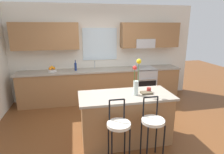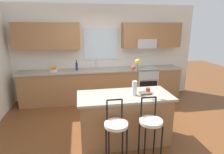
{
  "view_description": "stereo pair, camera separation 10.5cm",
  "coord_description": "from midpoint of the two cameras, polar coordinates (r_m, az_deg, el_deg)",
  "views": [
    {
      "loc": [
        -0.76,
        -3.47,
        2.12
      ],
      "look_at": [
        0.06,
        0.55,
        1.0
      ],
      "focal_mm": 30.34,
      "sensor_mm": 36.0,
      "label": 1
    },
    {
      "loc": [
        -0.66,
        -3.49,
        2.12
      ],
      "look_at": [
        0.06,
        0.55,
        1.0
      ],
      "focal_mm": 30.34,
      "sensor_mm": 36.0,
      "label": 2
    }
  ],
  "objects": [
    {
      "name": "bottle_olive_oil",
      "position": [
        5.29,
        -10.04,
        3.19
      ],
      "size": [
        0.06,
        0.06,
        0.29
      ],
      "color": "navy",
      "rests_on": "counter_run"
    },
    {
      "name": "flower_vase",
      "position": [
        3.33,
        7.82,
        -0.95
      ],
      "size": [
        0.16,
        0.1,
        0.65
      ],
      "color": "silver",
      "rests_on": "kitchen_island"
    },
    {
      "name": "mug_ceramic",
      "position": [
        3.57,
        11.6,
        -3.92
      ],
      "size": [
        0.08,
        0.08,
        0.09
      ],
      "primitive_type": "cylinder",
      "color": "#A52D28",
      "rests_on": "kitchen_island"
    },
    {
      "name": "oven_range",
      "position": [
        5.76,
        10.4,
        -1.74
      ],
      "size": [
        0.6,
        0.64,
        0.92
      ],
      "color": "#B7BABC",
      "rests_on": "ground"
    },
    {
      "name": "bar_stool_middle",
      "position": [
        3.1,
        12.54,
        -13.69
      ],
      "size": [
        0.36,
        0.36,
        1.04
      ],
      "color": "black",
      "rests_on": "ground"
    },
    {
      "name": "fruit_bowl_oranges",
      "position": [
        5.34,
        -16.75,
        2.24
      ],
      "size": [
        0.24,
        0.24,
        0.16
      ],
      "color": "silver",
      "rests_on": "counter_run"
    },
    {
      "name": "cookbook",
      "position": [
        3.5,
        10.86,
        -4.77
      ],
      "size": [
        0.2,
        0.15,
        0.03
      ],
      "primitive_type": "cube",
      "color": "brown",
      "rests_on": "kitchen_island"
    },
    {
      "name": "bar_stool_near",
      "position": [
        2.95,
        2.28,
        -14.92
      ],
      "size": [
        0.36,
        0.36,
        1.04
      ],
      "color": "black",
      "rests_on": "ground"
    },
    {
      "name": "back_wall_assembly",
      "position": [
        5.55,
        -2.48,
        8.92
      ],
      "size": [
        5.6,
        0.5,
        2.7
      ],
      "color": "silver",
      "rests_on": "ground"
    },
    {
      "name": "sink_faucet",
      "position": [
        5.45,
        -4.32,
        4.02
      ],
      "size": [
        0.02,
        0.13,
        0.23
      ],
      "color": "#B7BABC",
      "rests_on": "counter_run"
    },
    {
      "name": "counter_run",
      "position": [
        5.48,
        -2.23,
        -2.32
      ],
      "size": [
        4.56,
        0.64,
        0.92
      ],
      "color": "#996B42",
      "rests_on": "ground"
    },
    {
      "name": "ground_plane",
      "position": [
        4.13,
        1.26,
        -15.58
      ],
      "size": [
        14.0,
        14.0,
        0.0
      ],
      "primitive_type": "plane",
      "color": "brown"
    },
    {
      "name": "kitchen_island",
      "position": [
        3.6,
        4.56,
        -12.17
      ],
      "size": [
        1.68,
        0.77,
        0.92
      ],
      "color": "#996B42",
      "rests_on": "ground"
    }
  ]
}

